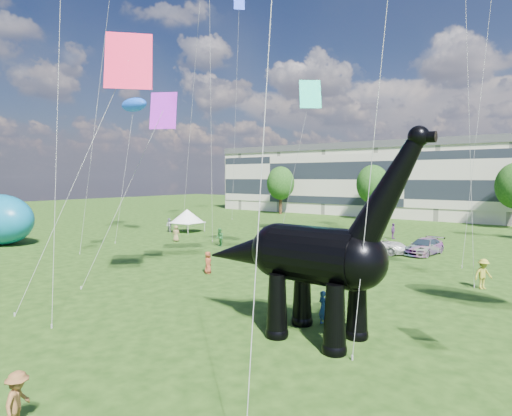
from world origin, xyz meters
The scene contains 12 objects.
ground centered at (0.00, 0.00, 0.00)m, with size 220.00×220.00×0.00m, color #16330C.
terrace_row centered at (-8.00, 62.00, 6.00)m, with size 78.00×11.00×12.00m, color beige.
tree_far_left centered at (-30.00, 53.00, 6.29)m, with size 5.20×5.20×9.44m.
tree_mid_left centered at (-12.00, 53.00, 6.29)m, with size 5.20×5.20×9.44m.
dinosaur_sculpture centered at (5.73, 2.54, 3.46)m, with size 11.16×3.10×9.17m.
car_silver centered at (-8.01, 24.22, 0.70)m, with size 1.66×4.13×1.41m, color silver.
car_grey centered at (-3.95, 19.51, 0.68)m, with size 1.43×4.10×1.35m, color slate.
car_white centered at (0.36, 24.27, 0.73)m, with size 2.44×5.29×1.47m, color silver.
car_dark centered at (4.03, 25.95, 0.73)m, with size 2.03×5.00×1.45m, color #595960.
gazebo_left centered at (-24.38, 23.82, 2.04)m, with size 4.43×4.43×2.90m.
inflatable_teal centered at (-32.24, 5.15, 2.60)m, with size 8.30×5.19×5.19m, color #0B668E.
visitors centered at (-1.53, 16.06, 0.87)m, with size 48.76×43.50×1.90m.
Camera 1 is at (15.15, -13.45, 6.98)m, focal length 30.00 mm.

